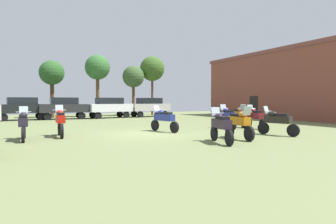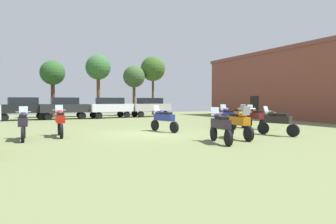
{
  "view_description": "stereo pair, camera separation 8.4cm",
  "coord_description": "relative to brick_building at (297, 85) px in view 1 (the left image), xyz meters",
  "views": [
    {
      "loc": [
        -5.89,
        -14.02,
        1.73
      ],
      "look_at": [
        2.15,
        2.04,
        1.04
      ],
      "focal_mm": 31.47,
      "sensor_mm": 36.0,
      "label": 1
    },
    {
      "loc": [
        -5.82,
        -14.06,
        1.73
      ],
      "look_at": [
        2.15,
        2.04,
        1.04
      ],
      "focal_mm": 31.47,
      "sensor_mm": 36.0,
      "label": 2
    }
  ],
  "objects": [
    {
      "name": "car_5",
      "position": [
        -16.07,
        8.63,
        -2.1
      ],
      "size": [
        4.53,
        2.45,
        2.0
      ],
      "rotation": [
        0.0,
        0.0,
        1.73
      ],
      "color": "black",
      "rests_on": "ground"
    },
    {
      "name": "motorcycle_9",
      "position": [
        -16.66,
        -10.2,
        -2.56
      ],
      "size": [
        0.78,
        2.13,
        1.44
      ],
      "rotation": [
        0.0,
        0.0,
        -0.25
      ],
      "color": "black",
      "rests_on": "ground"
    },
    {
      "name": "brick_building",
      "position": [
        0.0,
        0.0,
        0.0
      ],
      "size": [
        6.12,
        20.56,
        6.56
      ],
      "color": "brown",
      "rests_on": "ground"
    },
    {
      "name": "car_3",
      "position": [
        -11.63,
        9.07,
        -2.1
      ],
      "size": [
        4.48,
        2.28,
        2.0
      ],
      "rotation": [
        0.0,
        0.0,
        1.69
      ],
      "color": "black",
      "rests_on": "ground"
    },
    {
      "name": "car_2",
      "position": [
        -20.31,
        8.7,
        -2.1
      ],
      "size": [
        4.31,
        1.83,
        2.0
      ],
      "rotation": [
        0.0,
        0.0,
        1.56
      ],
      "color": "black",
      "rests_on": "ground"
    },
    {
      "name": "motorcycle_7",
      "position": [
        -16.83,
        -5.26,
        -2.55
      ],
      "size": [
        0.8,
        2.2,
        1.44
      ],
      "rotation": [
        0.0,
        0.0,
        0.26
      ],
      "color": "black",
      "rests_on": "ground"
    },
    {
      "name": "tree_2",
      "position": [
        -21.05,
        11.89,
        1.16
      ],
      "size": [
        2.46,
        2.46,
        5.76
      ],
      "color": "brown",
      "rests_on": "ground"
    },
    {
      "name": "tree_5",
      "position": [
        -16.53,
        11.6,
        1.9
      ],
      "size": [
        2.64,
        2.64,
        6.58
      ],
      "color": "brown",
      "rests_on": "ground"
    },
    {
      "name": "motorcycle_4",
      "position": [
        -15.22,
        -9.61,
        -2.54
      ],
      "size": [
        0.65,
        2.2,
        1.48
      ],
      "rotation": [
        0.0,
        0.0,
        3.01
      ],
      "color": "black",
      "rests_on": "ground"
    },
    {
      "name": "car_4",
      "position": [
        -23.78,
        8.89,
        -2.1
      ],
      "size": [
        4.45,
        2.18,
        2.0
      ],
      "rotation": [
        0.0,
        0.0,
        1.66
      ],
      "color": "black",
      "rests_on": "ground"
    },
    {
      "name": "ground_plane",
      "position": [
        -18.0,
        -5.83,
        -3.27
      ],
      "size": [
        44.0,
        52.0,
        0.02
      ],
      "color": "olive"
    },
    {
      "name": "motorcycle_5",
      "position": [
        -23.8,
        -5.71,
        -2.55
      ],
      "size": [
        0.62,
        2.17,
        1.46
      ],
      "rotation": [
        0.0,
        0.0,
        -0.03
      ],
      "color": "black",
      "rests_on": "ground"
    },
    {
      "name": "tree_1",
      "position": [
        -9.77,
        12.54,
        2.22
      ],
      "size": [
        2.94,
        2.94,
        6.99
      ],
      "color": "brown",
      "rests_on": "ground"
    },
    {
      "name": "motorcycle_8",
      "position": [
        -12.5,
        -5.3,
        -2.53
      ],
      "size": [
        0.77,
        2.24,
        1.48
      ],
      "rotation": [
        0.0,
        0.0,
        -0.24
      ],
      "color": "black",
      "rests_on": "ground"
    },
    {
      "name": "motorcycle_1",
      "position": [
        -22.22,
        -5.09,
        -2.53
      ],
      "size": [
        0.62,
        2.13,
        1.51
      ],
      "rotation": [
        0.0,
        0.0,
        -0.04
      ],
      "color": "black",
      "rests_on": "ground"
    },
    {
      "name": "motorcycle_3",
      "position": [
        -11.01,
        -6.11,
        -2.55
      ],
      "size": [
        0.77,
        2.23,
        1.46
      ],
      "rotation": [
        0.0,
        0.0,
        -0.23
      ],
      "color": "black",
      "rests_on": "ground"
    },
    {
      "name": "tree_4",
      "position": [
        -12.32,
        12.1,
        1.13
      ],
      "size": [
        2.48,
        2.48,
        5.71
      ],
      "color": "brown",
      "rests_on": "ground"
    },
    {
      "name": "motorcycle_2",
      "position": [
        -11.17,
        -4.79,
        -2.53
      ],
      "size": [
        0.87,
        2.2,
        1.49
      ],
      "rotation": [
        0.0,
        0.0,
        2.83
      ],
      "color": "black",
      "rests_on": "ground"
    },
    {
      "name": "motorcycle_6",
      "position": [
        -12.58,
        -9.32,
        -2.56
      ],
      "size": [
        0.8,
        2.1,
        1.44
      ],
      "rotation": [
        0.0,
        0.0,
        0.27
      ],
      "color": "black",
      "rests_on": "ground"
    }
  ]
}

